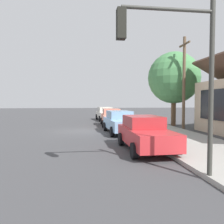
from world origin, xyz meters
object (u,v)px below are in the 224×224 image
at_px(utility_pole_wooden, 184,81).
at_px(fire_hydrant_red, 123,119).
at_px(car_ivory, 105,114).
at_px(car_skyblue, 120,122).
at_px(car_cherry, 145,133).
at_px(traffic_light_main, 176,58).
at_px(car_coral, 111,117).
at_px(shade_tree, 174,78).

relative_size(utility_pole_wooden, fire_hydrant_red, 10.56).
distance_m(car_ivory, car_skyblue, 11.04).
xyz_separation_m(car_cherry, fire_hydrant_red, (-12.80, 1.33, -0.32)).
xyz_separation_m(traffic_light_main, utility_pole_wooden, (-11.54, 5.66, 0.44)).
bearing_deg(car_coral, traffic_light_main, 1.11).
height_order(car_coral, utility_pole_wooden, utility_pole_wooden).
bearing_deg(utility_pole_wooden, car_skyblue, -74.35).
relative_size(car_coral, utility_pole_wooden, 0.63).
distance_m(car_cherry, shade_tree, 12.00).
bearing_deg(shade_tree, fire_hydrant_red, -123.56).
distance_m(car_skyblue, car_cherry, 5.78).
xyz_separation_m(car_coral, fire_hydrant_red, (-1.95, 1.50, -0.32)).
xyz_separation_m(shade_tree, traffic_light_main, (14.20, -5.91, -0.97)).
bearing_deg(fire_hydrant_red, shade_tree, 56.44).
xyz_separation_m(traffic_light_main, fire_hydrant_red, (-17.02, 1.66, -2.99)).
height_order(car_ivory, fire_hydrant_red, car_ivory).
distance_m(car_skyblue, shade_tree, 8.02).
distance_m(car_ivory, traffic_light_main, 21.21).
bearing_deg(shade_tree, car_skyblue, -53.95).
xyz_separation_m(car_skyblue, shade_tree, (-4.20, 5.78, 3.65)).
relative_size(shade_tree, fire_hydrant_red, 9.68).
relative_size(car_skyblue, traffic_light_main, 0.94).
height_order(car_skyblue, fire_hydrant_red, car_skyblue).
relative_size(car_skyblue, utility_pole_wooden, 0.65).
relative_size(car_ivory, shade_tree, 0.70).
distance_m(car_coral, utility_pole_wooden, 7.24).
bearing_deg(utility_pole_wooden, car_ivory, -150.00).
xyz_separation_m(car_ivory, fire_hydrant_red, (4.02, 1.48, -0.32)).
bearing_deg(car_coral, car_skyblue, 1.45).
xyz_separation_m(car_skyblue, utility_pole_wooden, (-1.55, 5.52, 3.11)).
relative_size(car_coral, fire_hydrant_red, 6.65).
height_order(car_ivory, car_skyblue, same).
distance_m(traffic_light_main, utility_pole_wooden, 12.86).
bearing_deg(traffic_light_main, car_ivory, 179.52).
bearing_deg(utility_pole_wooden, traffic_light_main, -26.13).
distance_m(car_coral, traffic_light_main, 15.31).
bearing_deg(fire_hydrant_red, car_skyblue, -12.23).
distance_m(car_ivory, fire_hydrant_red, 4.29).
distance_m(car_coral, fire_hydrant_red, 2.48).
relative_size(car_cherry, utility_pole_wooden, 0.61).
bearing_deg(car_ivory, car_cherry, -2.71).
xyz_separation_m(car_skyblue, fire_hydrant_red, (-7.03, 1.52, -0.32)).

